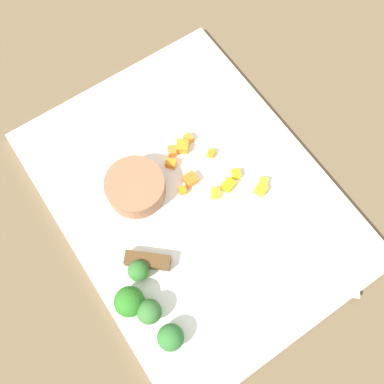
# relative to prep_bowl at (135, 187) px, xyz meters

# --- Properties ---
(ground_plane) EXTENTS (4.00, 4.00, 0.00)m
(ground_plane) POSITION_rel_prep_bowl_xyz_m (-0.05, -0.07, -0.03)
(ground_plane) COLOR brown
(cutting_board) EXTENTS (0.51, 0.38, 0.01)m
(cutting_board) POSITION_rel_prep_bowl_xyz_m (-0.05, -0.07, -0.02)
(cutting_board) COLOR white
(cutting_board) RESTS_ON ground_plane
(prep_bowl) EXTENTS (0.09, 0.09, 0.04)m
(prep_bowl) POSITION_rel_prep_bowl_xyz_m (0.00, 0.00, 0.00)
(prep_bowl) COLOR #986343
(prep_bowl) RESTS_ON cutting_board
(chef_knife) EXTENTS (0.24, 0.26, 0.02)m
(chef_knife) POSITION_rel_prep_bowl_xyz_m (-0.15, -0.01, -0.01)
(chef_knife) COLOR silver
(chef_knife) RESTS_ON cutting_board
(carrot_dice_0) EXTENTS (0.02, 0.02, 0.01)m
(carrot_dice_0) POSITION_rel_prep_bowl_xyz_m (0.01, -0.07, -0.01)
(carrot_dice_0) COLOR orange
(carrot_dice_0) RESTS_ON cutting_board
(carrot_dice_1) EXTENTS (0.02, 0.02, 0.01)m
(carrot_dice_1) POSITION_rel_prep_bowl_xyz_m (0.02, -0.08, -0.01)
(carrot_dice_1) COLOR orange
(carrot_dice_1) RESTS_ON cutting_board
(carrot_dice_2) EXTENTS (0.01, 0.01, 0.01)m
(carrot_dice_2) POSITION_rel_prep_bowl_xyz_m (0.03, -0.11, -0.01)
(carrot_dice_2) COLOR orange
(carrot_dice_2) RESTS_ON cutting_board
(carrot_dice_3) EXTENTS (0.01, 0.01, 0.01)m
(carrot_dice_3) POSITION_rel_prep_bowl_xyz_m (-0.04, -0.06, -0.01)
(carrot_dice_3) COLOR orange
(carrot_dice_3) RESTS_ON cutting_board
(carrot_dice_4) EXTENTS (0.02, 0.02, 0.01)m
(carrot_dice_4) POSITION_rel_prep_bowl_xyz_m (-0.03, -0.08, -0.01)
(carrot_dice_4) COLOR orange
(carrot_dice_4) RESTS_ON cutting_board
(carrot_dice_5) EXTENTS (0.02, 0.02, 0.01)m
(carrot_dice_5) POSITION_rel_prep_bowl_xyz_m (-0.01, -0.13, -0.01)
(carrot_dice_5) COLOR orange
(carrot_dice_5) RESTS_ON cutting_board
(carrot_dice_6) EXTENTS (0.03, 0.03, 0.02)m
(carrot_dice_6) POSITION_rel_prep_bowl_xyz_m (0.02, -0.10, -0.01)
(carrot_dice_6) COLOR orange
(carrot_dice_6) RESTS_ON cutting_board
(pepper_dice_0) EXTENTS (0.02, 0.02, 0.01)m
(pepper_dice_0) POSITION_rel_prep_bowl_xyz_m (-0.11, -0.16, -0.01)
(pepper_dice_0) COLOR yellow
(pepper_dice_0) RESTS_ON cutting_board
(pepper_dice_1) EXTENTS (0.02, 0.02, 0.01)m
(pepper_dice_1) POSITION_rel_prep_bowl_xyz_m (-0.06, -0.14, -0.01)
(pepper_dice_1) COLOR yellow
(pepper_dice_1) RESTS_ON cutting_board
(pepper_dice_2) EXTENTS (0.02, 0.02, 0.01)m
(pepper_dice_2) POSITION_rel_prep_bowl_xyz_m (-0.10, -0.17, -0.01)
(pepper_dice_2) COLOR yellow
(pepper_dice_2) RESTS_ON cutting_board
(pepper_dice_3) EXTENTS (0.02, 0.02, 0.01)m
(pepper_dice_3) POSITION_rel_prep_bowl_xyz_m (-0.07, -0.10, -0.01)
(pepper_dice_3) COLOR yellow
(pepper_dice_3) RESTS_ON cutting_board
(pepper_dice_4) EXTENTS (0.02, 0.02, 0.02)m
(pepper_dice_4) POSITION_rel_prep_bowl_xyz_m (-0.07, -0.12, -0.01)
(pepper_dice_4) COLOR yellow
(pepper_dice_4) RESTS_ON cutting_board
(broccoli_floret_0) EXTENTS (0.03, 0.03, 0.04)m
(broccoli_floret_0) POSITION_rel_prep_bowl_xyz_m (-0.16, 0.08, 0.00)
(broccoli_floret_0) COLOR #8BB658
(broccoli_floret_0) RESTS_ON cutting_board
(broccoli_floret_1) EXTENTS (0.03, 0.03, 0.03)m
(broccoli_floret_1) POSITION_rel_prep_bowl_xyz_m (-0.11, 0.06, -0.00)
(broccoli_floret_1) COLOR #92BC5C
(broccoli_floret_1) RESTS_ON cutting_board
(broccoli_floret_2) EXTENTS (0.04, 0.04, 0.04)m
(broccoli_floret_2) POSITION_rel_prep_bowl_xyz_m (-0.14, 0.09, 0.00)
(broccoli_floret_2) COLOR #86AF68
(broccoli_floret_2) RESTS_ON cutting_board
(broccoli_floret_3) EXTENTS (0.04, 0.04, 0.04)m
(broccoli_floret_3) POSITION_rel_prep_bowl_xyz_m (-0.21, 0.07, -0.00)
(broccoli_floret_3) COLOR #8FB257
(broccoli_floret_3) RESTS_ON cutting_board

